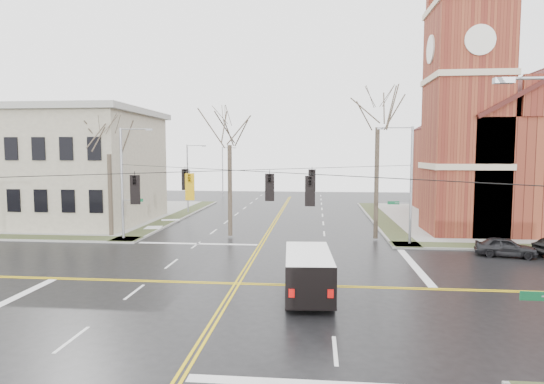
# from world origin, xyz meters

# --- Properties ---
(ground) EXTENTS (120.00, 120.00, 0.00)m
(ground) POSITION_xyz_m (0.00, 0.00, 0.00)
(ground) COLOR black
(ground) RESTS_ON ground
(sidewalks) EXTENTS (80.00, 80.00, 0.17)m
(sidewalks) POSITION_xyz_m (0.00, 0.00, 0.08)
(sidewalks) COLOR gray
(sidewalks) RESTS_ON ground
(road_markings) EXTENTS (100.00, 100.00, 0.01)m
(road_markings) POSITION_xyz_m (0.00, 0.00, 0.01)
(road_markings) COLOR gold
(road_markings) RESTS_ON ground
(church) EXTENTS (24.28, 27.48, 27.50)m
(church) POSITION_xyz_m (24.76, 24.78, 8.43)
(church) COLOR maroon
(church) RESTS_ON ground
(civic_building_a) EXTENTS (18.00, 14.00, 11.00)m
(civic_building_a) POSITION_xyz_m (-22.00, 20.00, 5.50)
(civic_building_a) COLOR gray
(civic_building_a) RESTS_ON ground
(signal_pole_ne) EXTENTS (2.75, 0.22, 9.00)m
(signal_pole_ne) POSITION_xyz_m (11.32, 11.50, 4.95)
(signal_pole_ne) COLOR gray
(signal_pole_ne) RESTS_ON ground
(signal_pole_nw) EXTENTS (2.75, 0.22, 9.00)m
(signal_pole_nw) POSITION_xyz_m (-11.32, 11.50, 4.95)
(signal_pole_nw) COLOR gray
(signal_pole_nw) RESTS_ON ground
(span_wires) EXTENTS (23.02, 23.02, 0.03)m
(span_wires) POSITION_xyz_m (0.00, 0.00, 6.20)
(span_wires) COLOR black
(span_wires) RESTS_ON ground
(traffic_signals) EXTENTS (8.21, 8.26, 1.30)m
(traffic_signals) POSITION_xyz_m (-0.00, -0.67, 5.45)
(traffic_signals) COLOR black
(traffic_signals) RESTS_ON ground
(streetlight_north_a) EXTENTS (2.30, 0.20, 8.00)m
(streetlight_north_a) POSITION_xyz_m (-10.65, 28.00, 4.47)
(streetlight_north_a) COLOR gray
(streetlight_north_a) RESTS_ON ground
(streetlight_north_b) EXTENTS (2.30, 0.20, 8.00)m
(streetlight_north_b) POSITION_xyz_m (-10.65, 48.00, 4.47)
(streetlight_north_b) COLOR gray
(streetlight_north_b) RESTS_ON ground
(cargo_van) EXTENTS (2.60, 5.93, 2.21)m
(cargo_van) POSITION_xyz_m (3.90, -1.65, 1.30)
(cargo_van) COLOR white
(cargo_van) RESTS_ON ground
(parked_car_a) EXTENTS (4.20, 2.46, 1.34)m
(parked_car_a) POSITION_xyz_m (17.31, 8.28, 0.67)
(parked_car_a) COLOR black
(parked_car_a) RESTS_ON ground
(tree_nw_far) EXTENTS (4.00, 4.00, 10.33)m
(tree_nw_far) POSITION_xyz_m (-13.13, 12.78, 7.49)
(tree_nw_far) COLOR #3D3427
(tree_nw_far) RESTS_ON ground
(tree_nw_near) EXTENTS (4.00, 4.00, 11.47)m
(tree_nw_near) POSITION_xyz_m (-2.96, 13.46, 8.30)
(tree_nw_near) COLOR #3D3427
(tree_nw_near) RESTS_ON ground
(tree_ne) EXTENTS (4.00, 4.00, 13.56)m
(tree_ne) POSITION_xyz_m (9.14, 13.41, 9.78)
(tree_ne) COLOR #3D3427
(tree_ne) RESTS_ON ground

